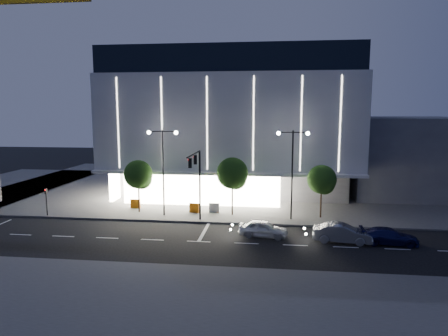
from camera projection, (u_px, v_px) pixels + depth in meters
name	position (u px, v px, depth m)	size (l,w,h in m)	color
ground	(179.00, 235.00, 35.13)	(160.00, 160.00, 0.00)	black
sidewalk_museum	(250.00, 186.00, 58.13)	(70.00, 40.00, 0.15)	#474747
sidewalk_near	(217.00, 302.00, 22.74)	(70.00, 10.00, 0.15)	#474747
museum	(236.00, 122.00, 55.39)	(30.00, 25.80, 18.00)	#4C4C51
annex_building	(403.00, 154.00, 54.98)	(16.00, 20.00, 10.00)	#4C4C51
traffic_mast	(197.00, 173.00, 37.58)	(0.33, 5.89, 7.07)	black
street_lamp_west	(163.00, 160.00, 40.53)	(3.16, 0.36, 9.00)	black
street_lamp_east	(292.00, 161.00, 39.02)	(3.16, 0.36, 9.00)	black
ped_signal_far	(46.00, 199.00, 41.03)	(0.22, 0.24, 3.00)	black
tree_left	(139.00, 176.00, 42.15)	(3.02, 3.02, 5.72)	black
tree_mid	(233.00, 175.00, 40.94)	(3.25, 3.25, 6.15)	black
tree_right	(322.00, 181.00, 39.96)	(2.91, 2.91, 5.51)	black
car_lead	(263.00, 229.00, 34.54)	(1.71, 4.24, 1.44)	silver
car_second	(342.00, 233.00, 33.13)	(1.67, 4.78, 1.57)	#979A9E
car_third	(389.00, 236.00, 32.70)	(1.87, 4.60, 1.34)	#121243
barrier_a	(135.00, 204.00, 44.23)	(1.10, 0.25, 1.00)	#D3640B
barrier_c	(194.00, 208.00, 42.31)	(1.10, 0.25, 1.00)	orange
barrier_d	(214.00, 208.00, 42.38)	(1.10, 0.25, 1.00)	#B9B9B9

